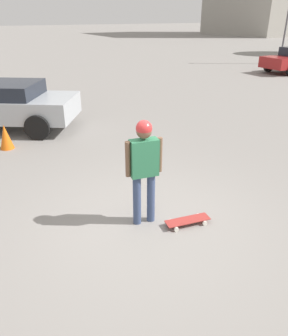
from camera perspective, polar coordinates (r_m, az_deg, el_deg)
The scene contains 5 objects.
ground_plane at distance 5.69m, azimuth 0.00°, elevation -9.24°, with size 220.00×220.00×0.00m, color gray.
person at distance 5.14m, azimuth 0.00°, elevation 0.96°, with size 0.60×0.27×1.79m.
skateboard at distance 5.62m, azimuth 7.61°, elevation -9.08°, with size 0.79×0.38×0.09m.
car_parked_near at distance 10.89m, azimuth -22.97°, elevation 10.19°, with size 4.51×3.84×1.40m.
traffic_cone at distance 9.28m, azimuth -22.96°, elevation 5.02°, with size 0.35×0.35×0.65m.
Camera 1 is at (2.30, 4.08, 3.22)m, focal length 35.00 mm.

